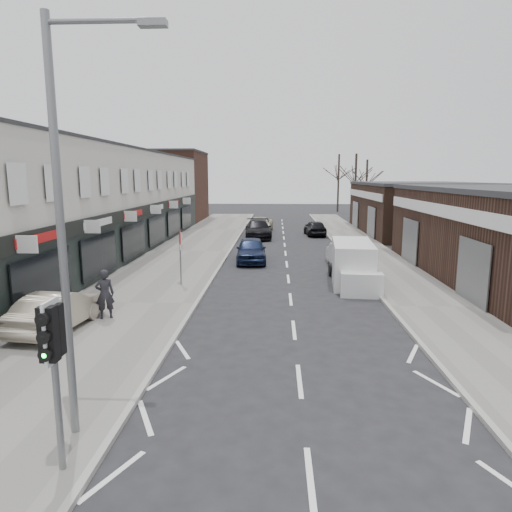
# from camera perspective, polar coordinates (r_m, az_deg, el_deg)

# --- Properties ---
(ground) EXTENTS (160.00, 160.00, 0.00)m
(ground) POSITION_cam_1_polar(r_m,az_deg,el_deg) (10.60, 6.00, -19.85)
(ground) COLOR black
(ground) RESTS_ON ground
(pavement_left) EXTENTS (5.50, 64.00, 0.12)m
(pavement_left) POSITION_cam_1_polar(r_m,az_deg,el_deg) (32.20, -8.39, 0.53)
(pavement_left) COLOR slate
(pavement_left) RESTS_ON ground
(pavement_right) EXTENTS (3.50, 64.00, 0.12)m
(pavement_right) POSITION_cam_1_polar(r_m,az_deg,el_deg) (32.25, 13.98, 0.35)
(pavement_right) COLOR slate
(pavement_right) RESTS_ON ground
(shop_terrace_left) EXTENTS (8.00, 41.00, 7.10)m
(shop_terrace_left) POSITION_cam_1_polar(r_m,az_deg,el_deg) (31.49, -21.66, 6.12)
(shop_terrace_left) COLOR beige
(shop_terrace_left) RESTS_ON ground
(brick_block_far) EXTENTS (8.00, 10.00, 8.00)m
(brick_block_far) POSITION_cam_1_polar(r_m,az_deg,el_deg) (55.71, -10.87, 8.45)
(brick_block_far) COLOR #4E2D21
(brick_block_far) RESTS_ON ground
(right_unit_far) EXTENTS (10.00, 16.00, 4.50)m
(right_unit_far) POSITION_cam_1_polar(r_m,az_deg,el_deg) (45.23, 19.57, 5.54)
(right_unit_far) COLOR #382319
(right_unit_far) RESTS_ON ground
(tree_far_a) EXTENTS (3.60, 3.60, 8.00)m
(tree_far_a) POSITION_cam_1_polar(r_m,az_deg,el_deg) (58.22, 12.16, 4.52)
(tree_far_a) COLOR #382D26
(tree_far_a) RESTS_ON ground
(tree_far_b) EXTENTS (3.60, 3.60, 7.50)m
(tree_far_b) POSITION_cam_1_polar(r_m,az_deg,el_deg) (64.55, 13.49, 4.98)
(tree_far_b) COLOR #382D26
(tree_far_b) RESTS_ON ground
(tree_far_c) EXTENTS (3.60, 3.60, 8.50)m
(tree_far_c) POSITION_cam_1_polar(r_m,az_deg,el_deg) (69.98, 10.15, 5.46)
(tree_far_c) COLOR #382D26
(tree_far_c) RESTS_ON ground
(traffic_light) EXTENTS (0.28, 0.60, 3.10)m
(traffic_light) POSITION_cam_1_polar(r_m,az_deg,el_deg) (8.58, -24.07, -10.27)
(traffic_light) COLOR slate
(traffic_light) RESTS_ON pavement_left
(street_lamp) EXTENTS (2.23, 0.22, 8.00)m
(street_lamp) POSITION_cam_1_polar(r_m,az_deg,el_deg) (9.27, -22.39, 5.27)
(street_lamp) COLOR slate
(street_lamp) RESTS_ON pavement_left
(warning_sign) EXTENTS (0.12, 0.80, 2.70)m
(warning_sign) POSITION_cam_1_polar(r_m,az_deg,el_deg) (21.88, -9.38, 1.77)
(warning_sign) COLOR slate
(warning_sign) RESTS_ON pavement_left
(white_van) EXTENTS (2.27, 5.47, 2.07)m
(white_van) POSITION_cam_1_polar(r_m,az_deg,el_deg) (22.92, 12.00, -1.05)
(white_van) COLOR silver
(white_van) RESTS_ON ground
(sedan_on_pavement) EXTENTS (1.88, 4.15, 1.32)m
(sedan_on_pavement) POSITION_cam_1_polar(r_m,az_deg,el_deg) (16.95, -23.54, -6.23)
(sedan_on_pavement) COLOR #B4A690
(sedan_on_pavement) RESTS_ON pavement_left
(pedestrian) EXTENTS (0.79, 0.66, 1.83)m
(pedestrian) POSITION_cam_1_polar(r_m,az_deg,el_deg) (17.52, -18.38, -4.53)
(pedestrian) COLOR black
(pedestrian) RESTS_ON pavement_left
(parked_car_left_a) EXTENTS (2.04, 4.54, 1.52)m
(parked_car_left_a) POSITION_cam_1_polar(r_m,az_deg,el_deg) (28.28, -0.61, 0.77)
(parked_car_left_a) COLOR #111B38
(parked_car_left_a) RESTS_ON ground
(parked_car_left_b) EXTENTS (2.56, 5.49, 1.55)m
(parked_car_left_b) POSITION_cam_1_polar(r_m,az_deg,el_deg) (39.32, 0.25, 3.38)
(parked_car_left_b) COLOR black
(parked_car_left_b) RESTS_ON ground
(parked_car_left_c) EXTENTS (2.57, 5.11, 1.39)m
(parked_car_left_c) POSITION_cam_1_polar(r_m,az_deg,el_deg) (43.99, 0.48, 3.97)
(parked_car_left_c) COLOR #B4AC90
(parked_car_left_c) RESTS_ON ground
(parked_car_right_a) EXTENTS (1.55, 4.36, 1.43)m
(parked_car_right_a) POSITION_cam_1_polar(r_m,az_deg,el_deg) (27.34, 10.80, 0.19)
(parked_car_right_a) COLOR silver
(parked_car_right_a) RESTS_ON ground
(parked_car_right_b) EXTENTS (1.97, 4.18, 1.38)m
(parked_car_right_b) POSITION_cam_1_polar(r_m,az_deg,el_deg) (41.41, 7.39, 3.51)
(parked_car_right_b) COLOR black
(parked_car_right_b) RESTS_ON ground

